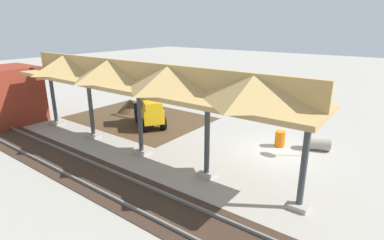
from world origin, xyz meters
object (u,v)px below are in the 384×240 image
(brick_utility_building, at_px, (8,95))
(traffic_barrel, at_px, (280,139))
(stop_sign, at_px, (312,123))
(concrete_pipe, at_px, (317,143))
(backhoe, at_px, (149,107))

(brick_utility_building, bearing_deg, traffic_barrel, -157.86)
(stop_sign, distance_m, concrete_pipe, 1.89)
(backhoe, distance_m, concrete_pipe, 10.72)
(stop_sign, distance_m, traffic_barrel, 2.25)
(brick_utility_building, distance_m, traffic_barrel, 18.54)
(backhoe, height_order, traffic_barrel, backhoe)
(backhoe, bearing_deg, brick_utility_building, 32.01)
(backhoe, relative_size, traffic_barrel, 5.47)
(backhoe, height_order, brick_utility_building, brick_utility_building)
(backhoe, xyz_separation_m, concrete_pipe, (-10.41, -2.40, -0.89))
(stop_sign, bearing_deg, brick_utility_building, 19.18)
(backhoe, xyz_separation_m, brick_utility_building, (8.51, 5.32, 0.67))
(backhoe, relative_size, concrete_pipe, 3.23)
(stop_sign, height_order, brick_utility_building, brick_utility_building)
(brick_utility_building, bearing_deg, stop_sign, -160.82)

